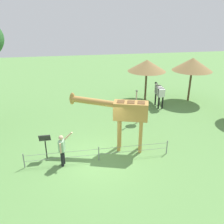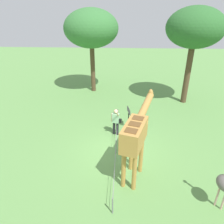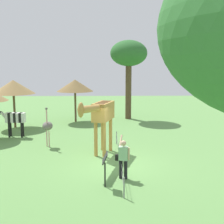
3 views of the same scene
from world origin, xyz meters
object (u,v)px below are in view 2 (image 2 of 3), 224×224
object	(u,v)px
tree_east	(195,28)
info_sign	(129,113)
visitor	(116,120)
giraffe	(136,132)
tree_northeast	(91,29)

from	to	relation	value
tree_east	info_sign	distance (m)	7.36
visitor	info_sign	distance (m)	1.10
visitor	tree_east	size ratio (longest dim) A/B	0.25
visitor	info_sign	size ratio (longest dim) A/B	1.29
giraffe	tree_northeast	xyz separation A→B (m)	(10.08, 3.12, 2.97)
giraffe	tree_northeast	world-z (taller)	tree_northeast
tree_northeast	info_sign	bearing A→B (deg)	-154.64
tree_east	giraffe	bearing A→B (deg)	152.77
giraffe	tree_east	xyz separation A→B (m)	(8.00, -4.12, 3.20)
visitor	tree_northeast	world-z (taller)	tree_northeast
tree_east	tree_northeast	world-z (taller)	tree_east
info_sign	tree_northeast	bearing A→B (deg)	25.36
tree_northeast	info_sign	xyz separation A→B (m)	(-6.16, -2.92, -4.12)
visitor	tree_east	world-z (taller)	tree_east
giraffe	tree_northeast	distance (m)	10.96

